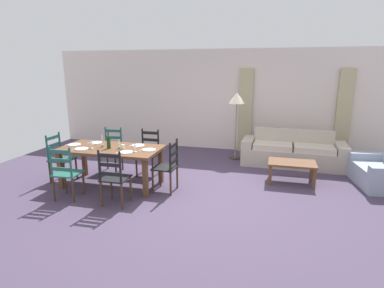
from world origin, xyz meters
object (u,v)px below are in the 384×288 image
object	(u,v)px
dining_chair_head_east	(168,166)
wine_glass_near_left	(92,143)
coffee_cup_primary	(123,147)
coffee_table	(292,165)
dining_chair_far_left	(112,150)
dining_chair_near_right	(114,178)
wine_glass_near_right	(135,146)
standing_lamp	(237,102)
dining_chair_far_right	(149,153)
wine_bottle	(109,142)
armchair_upholstered	(383,173)
dining_chair_near_left	(66,173)
dining_table	(111,152)
dining_chair_head_west	(60,158)
couch	(292,153)

from	to	relation	value
dining_chair_head_east	wine_glass_near_left	distance (m)	1.49
coffee_cup_primary	coffee_table	distance (m)	3.27
dining_chair_far_left	coffee_cup_primary	size ratio (longest dim) A/B	10.67
dining_chair_near_right	dining_chair_head_east	xyz separation A→B (m)	(0.65, 0.79, 0.00)
dining_chair_near_right	wine_glass_near_right	world-z (taller)	dining_chair_near_right
dining_chair_head_east	standing_lamp	distance (m)	2.77
dining_chair_far_right	wine_bottle	world-z (taller)	wine_bottle
wine_glass_near_left	armchair_upholstered	xyz separation A→B (m)	(5.33, 1.42, -0.61)
dining_chair_far_left	wine_bottle	distance (m)	1.01
dining_chair_far_left	standing_lamp	distance (m)	3.13
dining_chair_near_left	coffee_cup_primary	world-z (taller)	dining_chair_near_left
coffee_table	coffee_cup_primary	bearing A→B (deg)	-160.40
dining_table	dining_chair_head_west	size ratio (longest dim) A/B	1.98
dining_chair_near_left	couch	size ratio (longest dim) A/B	0.42
wine_bottle	coffee_table	bearing A→B (deg)	18.01
dining_chair_far_right	wine_glass_near_left	bearing A→B (deg)	-129.53
dining_chair_near_right	couch	xyz separation A→B (m)	(2.93, 3.04, -0.19)
dining_chair_far_right	armchair_upholstered	world-z (taller)	dining_chair_far_right
dining_table	dining_chair_near_right	size ratio (longest dim) A/B	1.98
couch	armchair_upholstered	world-z (taller)	couch
dining_chair_far_left	wine_glass_near_right	world-z (taller)	dining_chair_far_left
wine_bottle	wine_glass_near_left	world-z (taller)	wine_bottle
wine_bottle	dining_chair_far_left	bearing A→B (deg)	116.75
dining_chair_far_right	wine_bottle	distance (m)	1.01
coffee_table	dining_table	bearing A→B (deg)	-162.85
dining_chair_near_left	standing_lamp	world-z (taller)	standing_lamp
wine_glass_near_left	couch	world-z (taller)	wine_glass_near_left
dining_chair_far_left	wine_glass_near_right	size ratio (longest dim) A/B	5.96
wine_glass_near_right	dining_chair_head_east	bearing A→B (deg)	15.39
coffee_cup_primary	standing_lamp	bearing A→B (deg)	54.49
wine_glass_near_left	standing_lamp	xyz separation A→B (m)	(2.37, 2.56, 0.55)
dining_chair_near_left	coffee_cup_primary	bearing A→B (deg)	45.45
wine_glass_near_right	coffee_cup_primary	world-z (taller)	wine_glass_near_right
dining_chair_near_left	coffee_table	world-z (taller)	dining_chair_near_left
dining_chair_far_left	wine_glass_near_left	xyz separation A→B (m)	(0.11, -0.91, 0.38)
dining_chair_head_west	wine_glass_near_left	distance (m)	0.90
wine_glass_near_right	standing_lamp	xyz separation A→B (m)	(1.49, 2.58, 0.55)
wine_glass_near_left	armchair_upholstered	world-z (taller)	wine_glass_near_left
dining_chair_head_west	armchair_upholstered	world-z (taller)	dining_chair_head_west
dining_table	wine_glass_near_left	distance (m)	0.39
wine_bottle	wine_glass_near_left	xyz separation A→B (m)	(-0.30, -0.08, -0.01)
dining_table	wine_bottle	distance (m)	0.21
coffee_table	armchair_upholstered	xyz separation A→B (m)	(1.69, 0.26, -0.11)
dining_table	armchair_upholstered	bearing A→B (deg)	14.38
dining_chair_far_right	couch	size ratio (longest dim) A/B	0.42
dining_chair_head_west	dining_chair_far_right	bearing A→B (deg)	27.18
dining_chair_head_west	wine_glass_near_right	bearing A→B (deg)	-4.22
wine_glass_near_right	armchair_upholstered	size ratio (longest dim) A/B	0.13
dining_chair_near_right	dining_chair_head_east	bearing A→B (deg)	50.65
dining_chair_near_right	wine_glass_near_left	xyz separation A→B (m)	(-0.79, 0.66, 0.38)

